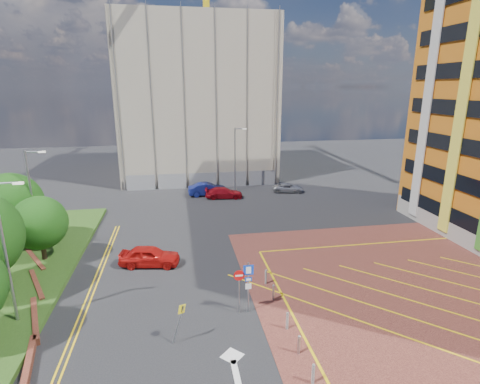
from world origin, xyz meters
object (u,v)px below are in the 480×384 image
object	(u,v)px
car_red_back	(224,193)
tree_d	(11,204)
lamp_back	(236,157)
warning_sign	(180,319)
car_red_left	(150,256)
lamp_left_far	(33,197)
car_blue_back	(208,189)
tree_c	(39,223)
lamp_left_near	(6,248)
sign_cluster	(245,283)
car_silver_back	(288,188)

from	to	relation	value
car_red_back	tree_d	bearing A→B (deg)	128.45
lamp_back	warning_sign	bearing A→B (deg)	-104.57
lamp_back	car_red_left	xyz separation A→B (m)	(-9.68, -19.86, -3.61)
lamp_left_far	car_blue_back	size ratio (longest dim) A/B	1.69
tree_c	warning_sign	world-z (taller)	tree_c
lamp_left_near	warning_sign	bearing A→B (deg)	-19.53
lamp_back	tree_c	bearing A→B (deg)	-134.32
car_red_back	sign_cluster	bearing A→B (deg)	-178.10
lamp_left_near	car_silver_back	world-z (taller)	lamp_left_near
car_silver_back	car_red_left	bearing A→B (deg)	151.84
car_blue_back	lamp_back	bearing A→B (deg)	-66.72
tree_d	sign_cluster	bearing A→B (deg)	-35.58
tree_c	car_red_left	size ratio (longest dim) A/B	1.11
lamp_left_far	car_red_back	xyz separation A→B (m)	(16.53, 12.71, -4.01)
car_blue_back	car_red_left	bearing A→B (deg)	159.90
sign_cluster	car_blue_back	size ratio (longest dim) A/B	0.68
lamp_left_near	warning_sign	size ratio (longest dim) A/B	3.56
warning_sign	tree_d	bearing A→B (deg)	132.54
tree_d	lamp_back	size ratio (longest dim) A/B	0.76
tree_c	lamp_back	size ratio (longest dim) A/B	0.61
car_silver_back	tree_d	bearing A→B (deg)	129.55
sign_cluster	car_blue_back	xyz separation A→B (m)	(0.00, 25.23, -1.17)
lamp_left_far	car_red_back	world-z (taller)	lamp_left_far
lamp_left_near	car_silver_back	size ratio (longest dim) A/B	2.07
tree_d	sign_cluster	world-z (taller)	tree_d
lamp_left_near	lamp_left_far	world-z (taller)	same
sign_cluster	car_red_left	bearing A→B (deg)	129.46
tree_c	lamp_back	world-z (taller)	lamp_back
lamp_left_near	car_blue_back	world-z (taller)	lamp_left_near
lamp_back	car_red_back	bearing A→B (deg)	-120.88
lamp_left_far	car_red_left	world-z (taller)	lamp_left_far
tree_d	car_red_left	world-z (taller)	tree_d
tree_d	car_blue_back	world-z (taller)	tree_d
car_red_left	car_silver_back	distance (m)	24.00
car_silver_back	sign_cluster	bearing A→B (deg)	171.72
lamp_left_far	sign_cluster	world-z (taller)	lamp_left_far
lamp_left_near	lamp_back	bearing A→B (deg)	57.60
car_red_back	lamp_left_far	bearing A→B (deg)	133.82
sign_cluster	warning_sign	distance (m)	4.39
lamp_back	car_red_left	size ratio (longest dim) A/B	1.81
tree_d	car_blue_back	distance (m)	21.59
lamp_left_far	warning_sign	bearing A→B (deg)	-50.33
tree_d	car_red_left	bearing A→B (deg)	-24.01
car_silver_back	car_red_back	bearing A→B (deg)	112.42
tree_d	lamp_left_far	distance (m)	2.44
tree_d	sign_cluster	size ratio (longest dim) A/B	1.90
tree_c	lamp_left_far	xyz separation A→B (m)	(-0.92, 2.00, 1.47)
tree_d	lamp_left_far	bearing A→B (deg)	-25.68
tree_c	car_silver_back	bearing A→B (deg)	33.66
tree_c	sign_cluster	world-z (taller)	tree_c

